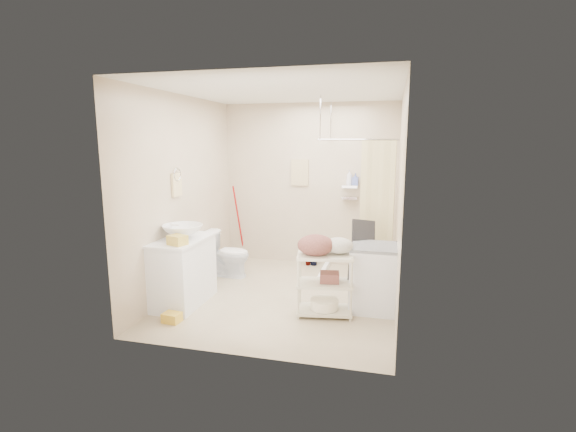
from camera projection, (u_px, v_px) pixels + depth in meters
name	position (u px, v px, depth m)	size (l,w,h in m)	color
floor	(285.00, 296.00, 5.47)	(3.20, 3.20, 0.00)	tan
ceiling	(284.00, 91.00, 5.01)	(2.80, 3.20, 0.04)	silver
wall_back	(309.00, 185.00, 6.77)	(2.80, 0.04, 2.60)	beige
wall_front	(240.00, 221.00, 3.71)	(2.80, 0.04, 2.60)	beige
wall_left	(183.00, 194.00, 5.57)	(0.04, 3.20, 2.60)	beige
wall_right	(399.00, 202.00, 4.91)	(0.04, 3.20, 2.60)	beige
vanity	(183.00, 271.00, 5.16)	(0.53, 0.94, 0.83)	silver
sink	(183.00, 231.00, 5.10)	(0.49, 0.49, 0.17)	white
counter_basket	(177.00, 240.00, 4.78)	(0.20, 0.16, 0.11)	gold
floor_basket	(172.00, 316.00, 4.67)	(0.28, 0.21, 0.15)	yellow
toilet	(227.00, 254.00, 6.24)	(0.38, 0.67, 0.68)	white
mop	(236.00, 223.00, 7.08)	(0.12, 0.12, 1.27)	#A30A0B
potted_plant_a	(308.00, 256.00, 6.79)	(0.17, 0.12, 0.33)	maroon
potted_plant_b	(315.00, 255.00, 6.78)	(0.18, 0.15, 0.33)	#9A492B
hanging_towel	(300.00, 173.00, 6.75)	(0.28, 0.03, 0.42)	#C9B789
towel_ring	(177.00, 183.00, 5.35)	(0.04, 0.22, 0.34)	beige
tp_holder	(190.00, 236.00, 5.71)	(0.08, 0.12, 0.14)	white
shower	(359.00, 207.00, 6.09)	(1.10, 1.10, 2.10)	white
shampoo_bottle_a	(349.00, 178.00, 6.52)	(0.09, 0.09, 0.24)	silver
shampoo_bottle_b	(355.00, 179.00, 6.48)	(0.09, 0.09, 0.19)	#5364B8
washing_machine	(374.00, 277.00, 4.99)	(0.54, 0.56, 0.79)	silver
laundry_rack	(325.00, 279.00, 4.81)	(0.63, 0.37, 0.87)	beige
ironing_board	(363.00, 261.00, 5.15)	(0.31, 0.09, 1.08)	black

